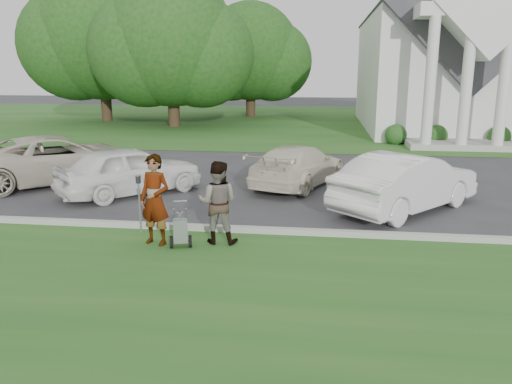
% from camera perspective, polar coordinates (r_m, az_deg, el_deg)
% --- Properties ---
extents(ground, '(120.00, 120.00, 0.00)m').
position_cam_1_polar(ground, '(11.10, -2.02, -5.55)').
color(ground, '#333335').
rests_on(ground, ground).
extents(grass_strip, '(80.00, 7.00, 0.01)m').
position_cam_1_polar(grass_strip, '(8.38, -5.48, -12.25)').
color(grass_strip, '#22571E').
rests_on(grass_strip, ground).
extents(church_lawn, '(80.00, 30.00, 0.01)m').
position_cam_1_polar(church_lawn, '(37.54, 4.85, 8.13)').
color(church_lawn, '#22571E').
rests_on(church_lawn, ground).
extents(curb, '(80.00, 0.18, 0.15)m').
position_cam_1_polar(curb, '(11.59, -1.58, -4.31)').
color(curb, '#9E9E93').
rests_on(curb, ground).
extents(church, '(9.19, 19.00, 24.10)m').
position_cam_1_polar(church, '(34.29, 20.61, 16.74)').
color(church, white).
rests_on(church, ground).
extents(tree_left, '(10.63, 8.40, 9.71)m').
position_cam_1_polar(tree_left, '(33.79, -9.67, 16.03)').
color(tree_left, '#332316').
rests_on(tree_left, ground).
extents(tree_far, '(11.64, 9.20, 10.73)m').
position_cam_1_polar(tree_far, '(38.73, -17.23, 16.18)').
color(tree_far, '#332316').
rests_on(tree_far, ground).
extents(tree_back, '(9.61, 7.60, 8.89)m').
position_cam_1_polar(tree_back, '(40.74, -0.65, 15.27)').
color(tree_back, '#332316').
rests_on(tree_back, ground).
extents(striping_cart, '(0.60, 0.97, 0.84)m').
position_cam_1_polar(striping_cart, '(10.67, -8.62, -4.46)').
color(striping_cart, black).
rests_on(striping_cart, ground).
extents(person_left, '(0.82, 0.65, 1.95)m').
position_cam_1_polar(person_left, '(10.79, -11.48, -0.96)').
color(person_left, '#999999').
rests_on(person_left, ground).
extents(person_right, '(0.88, 0.68, 1.80)m').
position_cam_1_polar(person_right, '(10.72, -4.41, -1.26)').
color(person_right, '#999999').
rests_on(person_right, ground).
extents(parking_meter_near, '(0.10, 0.09, 1.37)m').
position_cam_1_polar(parking_meter_near, '(11.67, -13.21, -0.53)').
color(parking_meter_near, '#93969C').
rests_on(parking_meter_near, ground).
extents(car_a, '(5.97, 5.75, 1.58)m').
position_cam_1_polar(car_a, '(17.89, -21.67, 3.53)').
color(car_a, beige).
rests_on(car_a, ground).
extents(car_b, '(4.26, 4.35, 1.48)m').
position_cam_1_polar(car_b, '(15.47, -14.19, 2.43)').
color(car_b, white).
rests_on(car_b, ground).
extents(car_c, '(3.35, 4.91, 1.32)m').
position_cam_1_polar(car_c, '(16.26, 4.85, 3.06)').
color(car_c, beige).
rests_on(car_c, ground).
extents(car_d, '(4.36, 4.58, 1.55)m').
position_cam_1_polar(car_d, '(13.85, 16.81, 1.10)').
color(car_d, white).
rests_on(car_d, ground).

